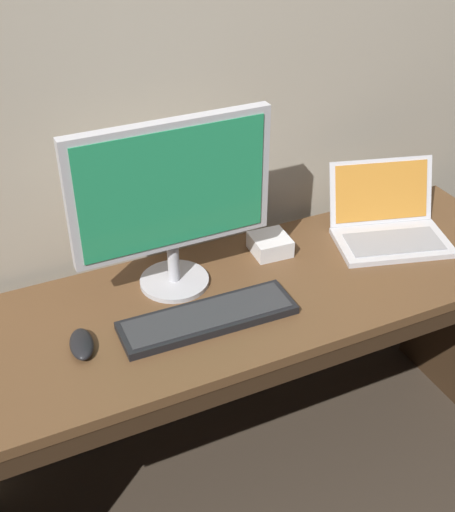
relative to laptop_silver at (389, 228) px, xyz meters
name	(u,v)px	position (x,y,z in m)	size (l,w,h in m)	color
ground_plane	(247,465)	(-0.52, -0.06, -0.81)	(14.00, 14.00, 0.00)	#382D23
desk	(251,347)	(-0.52, -0.07, -0.25)	(1.81, 0.58, 0.77)	brown
laptop_silver	(389,228)	(0.00, 0.00, 0.00)	(0.41, 0.37, 0.22)	silver
external_monitor	(172,195)	(-0.71, 0.05, 0.26)	(0.56, 0.20, 0.51)	#B7B7BC
wired_keyboard	(208,318)	(-0.69, -0.14, -0.03)	(0.48, 0.15, 0.03)	black
computer_mouse	(82,344)	(-1.03, -0.10, -0.02)	(0.06, 0.12, 0.03)	black
external_drive_box	(270,244)	(-0.38, 0.09, -0.01)	(0.11, 0.11, 0.05)	silver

